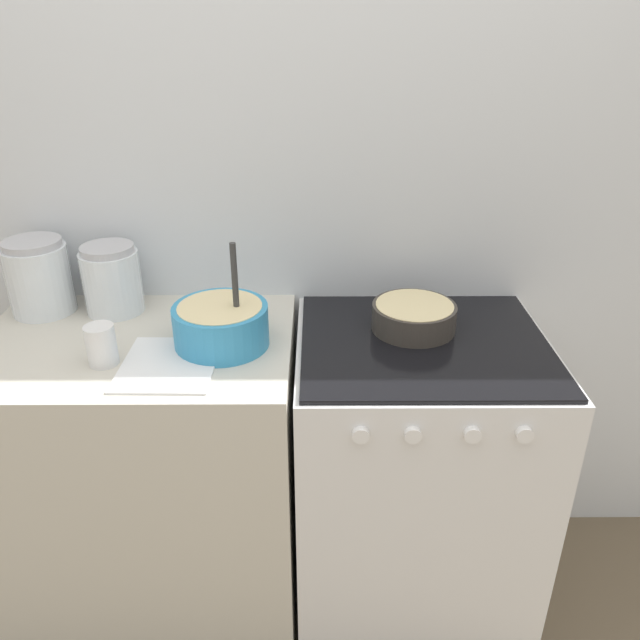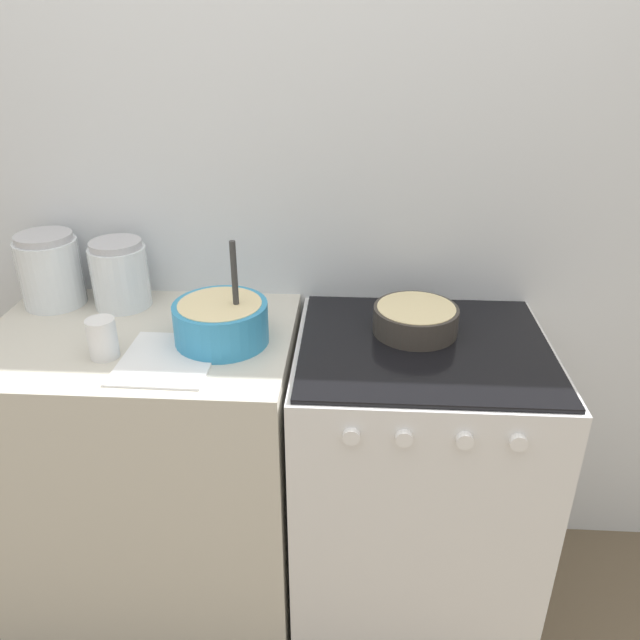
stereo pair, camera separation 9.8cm
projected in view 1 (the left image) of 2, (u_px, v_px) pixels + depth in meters
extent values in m
cube|color=silver|center=(293.00, 208.00, 1.85)|extent=(4.71, 0.05, 2.40)
cube|color=beige|center=(153.00, 476.00, 1.88)|extent=(0.85, 0.60, 0.93)
cube|color=silver|center=(413.00, 477.00, 1.89)|extent=(0.69, 0.60, 0.92)
cube|color=black|center=(424.00, 342.00, 1.68)|extent=(0.66, 0.58, 0.01)
cylinder|color=white|center=(361.00, 435.00, 1.44)|extent=(0.04, 0.02, 0.04)
cylinder|color=white|center=(413.00, 435.00, 1.44)|extent=(0.04, 0.02, 0.04)
cylinder|color=white|center=(472.00, 435.00, 1.44)|extent=(0.04, 0.02, 0.04)
cylinder|color=white|center=(525.00, 434.00, 1.44)|extent=(0.04, 0.02, 0.04)
cylinder|color=#338CBF|center=(221.00, 326.00, 1.63)|extent=(0.25, 0.25, 0.11)
cylinder|color=beige|center=(220.00, 317.00, 1.62)|extent=(0.22, 0.22, 0.06)
cylinder|color=#333333|center=(236.00, 292.00, 1.59)|extent=(0.02, 0.02, 0.26)
cylinder|color=#38332D|center=(414.00, 317.00, 1.72)|extent=(0.23, 0.23, 0.07)
cylinder|color=beige|center=(414.00, 315.00, 1.72)|extent=(0.21, 0.21, 0.06)
cylinder|color=silver|center=(39.00, 280.00, 1.80)|extent=(0.18, 0.18, 0.20)
cylinder|color=tan|center=(42.00, 292.00, 1.82)|extent=(0.16, 0.16, 0.12)
cylinder|color=#B2B2B7|center=(32.00, 244.00, 1.75)|extent=(0.16, 0.16, 0.02)
cylinder|color=silver|center=(112.00, 282.00, 1.80)|extent=(0.17, 0.17, 0.18)
cylinder|color=red|center=(114.00, 294.00, 1.82)|extent=(0.15, 0.15, 0.11)
cylinder|color=#B2B2B7|center=(107.00, 249.00, 1.76)|extent=(0.15, 0.15, 0.02)
cylinder|color=silver|center=(101.00, 345.00, 1.54)|extent=(0.07, 0.07, 0.11)
cube|color=white|center=(169.00, 364.00, 1.56)|extent=(0.24, 0.28, 0.01)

